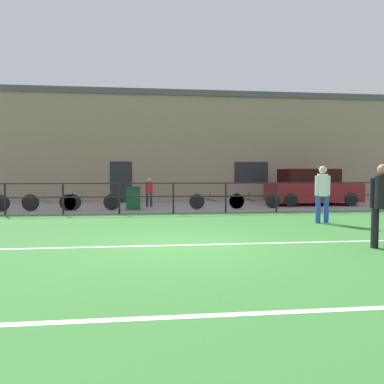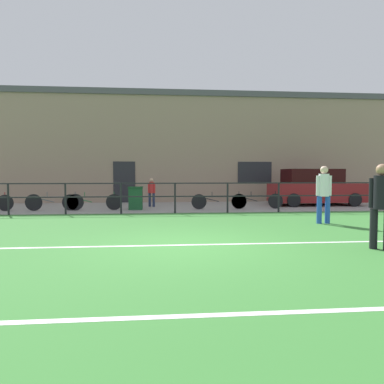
{
  "view_description": "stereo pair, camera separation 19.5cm",
  "coord_description": "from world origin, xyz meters",
  "px_view_note": "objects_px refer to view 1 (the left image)",
  "views": [
    {
      "loc": [
        -0.79,
        -7.28,
        1.49
      ],
      "look_at": [
        0.34,
        2.74,
        0.97
      ],
      "focal_mm": 33.27,
      "sensor_mm": 36.0,
      "label": 1
    },
    {
      "loc": [
        -0.6,
        -7.3,
        1.49
      ],
      "look_at": [
        0.34,
        2.74,
        0.97
      ],
      "focal_mm": 33.27,
      "sensor_mm": 36.0,
      "label": 2
    }
  ],
  "objects_px": {
    "spectator_child": "(149,191)",
    "bicycle_parked_2": "(217,201)",
    "player_goalkeeper": "(382,201)",
    "bicycle_parked_1": "(90,202)",
    "trash_bin_0": "(133,198)",
    "bicycle_parked_3": "(255,201)",
    "player_striker": "(322,191)",
    "parked_car_red": "(311,188)",
    "bicycle_parked_4": "(52,202)"
  },
  "relations": [
    {
      "from": "spectator_child",
      "to": "bicycle_parked_2",
      "type": "distance_m",
      "value": 3.12
    },
    {
      "from": "player_goalkeeper",
      "to": "bicycle_parked_1",
      "type": "height_order",
      "value": "player_goalkeeper"
    },
    {
      "from": "spectator_child",
      "to": "trash_bin_0",
      "type": "xyz_separation_m",
      "value": [
        -0.62,
        -1.21,
        -0.25
      ]
    },
    {
      "from": "bicycle_parked_1",
      "to": "bicycle_parked_3",
      "type": "xyz_separation_m",
      "value": [
        6.76,
        -0.0,
        -0.01
      ]
    },
    {
      "from": "player_goalkeeper",
      "to": "player_striker",
      "type": "height_order",
      "value": "player_striker"
    },
    {
      "from": "parked_car_red",
      "to": "trash_bin_0",
      "type": "relative_size",
      "value": 4.43
    },
    {
      "from": "player_goalkeeper",
      "to": "trash_bin_0",
      "type": "relative_size",
      "value": 1.79
    },
    {
      "from": "player_goalkeeper",
      "to": "bicycle_parked_1",
      "type": "xyz_separation_m",
      "value": [
        -6.98,
        7.97,
        -0.59
      ]
    },
    {
      "from": "parked_car_red",
      "to": "bicycle_parked_4",
      "type": "relative_size",
      "value": 1.84
    },
    {
      "from": "spectator_child",
      "to": "parked_car_red",
      "type": "bearing_deg",
      "value": -159.7
    },
    {
      "from": "parked_car_red",
      "to": "bicycle_parked_3",
      "type": "relative_size",
      "value": 1.9
    },
    {
      "from": "bicycle_parked_3",
      "to": "bicycle_parked_4",
      "type": "height_order",
      "value": "bicycle_parked_4"
    },
    {
      "from": "spectator_child",
      "to": "bicycle_parked_3",
      "type": "distance_m",
      "value": 4.63
    },
    {
      "from": "bicycle_parked_1",
      "to": "bicycle_parked_3",
      "type": "distance_m",
      "value": 6.76
    },
    {
      "from": "trash_bin_0",
      "to": "bicycle_parked_4",
      "type": "bearing_deg",
      "value": -178.08
    },
    {
      "from": "player_goalkeeper",
      "to": "bicycle_parked_3",
      "type": "relative_size",
      "value": 0.77
    },
    {
      "from": "player_striker",
      "to": "spectator_child",
      "type": "distance_m",
      "value": 7.7
    },
    {
      "from": "bicycle_parked_2",
      "to": "trash_bin_0",
      "type": "distance_m",
      "value": 3.42
    },
    {
      "from": "player_striker",
      "to": "bicycle_parked_1",
      "type": "relative_size",
      "value": 0.73
    },
    {
      "from": "player_goalkeeper",
      "to": "bicycle_parked_4",
      "type": "bearing_deg",
      "value": 3.16
    },
    {
      "from": "player_striker",
      "to": "bicycle_parked_2",
      "type": "distance_m",
      "value": 5.01
    },
    {
      "from": "bicycle_parked_4",
      "to": "bicycle_parked_2",
      "type": "bearing_deg",
      "value": -0.0
    },
    {
      "from": "player_striker",
      "to": "bicycle_parked_4",
      "type": "relative_size",
      "value": 0.76
    },
    {
      "from": "player_goalkeeper",
      "to": "trash_bin_0",
      "type": "distance_m",
      "value": 9.65
    },
    {
      "from": "trash_bin_0",
      "to": "spectator_child",
      "type": "bearing_deg",
      "value": 62.81
    },
    {
      "from": "player_goalkeeper",
      "to": "bicycle_parked_4",
      "type": "height_order",
      "value": "player_goalkeeper"
    },
    {
      "from": "bicycle_parked_2",
      "to": "bicycle_parked_4",
      "type": "distance_m",
      "value": 6.6
    },
    {
      "from": "parked_car_red",
      "to": "trash_bin_0",
      "type": "distance_m",
      "value": 8.31
    },
    {
      "from": "bicycle_parked_4",
      "to": "bicycle_parked_1",
      "type": "bearing_deg",
      "value": -0.0
    },
    {
      "from": "bicycle_parked_2",
      "to": "bicycle_parked_1",
      "type": "bearing_deg",
      "value": 180.0
    },
    {
      "from": "parked_car_red",
      "to": "bicycle_parked_2",
      "type": "height_order",
      "value": "parked_car_red"
    },
    {
      "from": "bicycle_parked_1",
      "to": "trash_bin_0",
      "type": "distance_m",
      "value": 1.73
    },
    {
      "from": "player_striker",
      "to": "trash_bin_0",
      "type": "xyz_separation_m",
      "value": [
        -5.84,
        4.45,
        -0.48
      ]
    },
    {
      "from": "spectator_child",
      "to": "trash_bin_0",
      "type": "height_order",
      "value": "spectator_child"
    },
    {
      "from": "spectator_child",
      "to": "bicycle_parked_4",
      "type": "bearing_deg",
      "value": 38.34
    },
    {
      "from": "player_goalkeeper",
      "to": "bicycle_parked_4",
      "type": "xyz_separation_m",
      "value": [
        -8.45,
        7.97,
        -0.59
      ]
    },
    {
      "from": "player_striker",
      "to": "player_goalkeeper",
      "type": "bearing_deg",
      "value": 82.04
    },
    {
      "from": "player_striker",
      "to": "spectator_child",
      "type": "relative_size",
      "value": 1.35
    },
    {
      "from": "spectator_child",
      "to": "bicycle_parked_2",
      "type": "xyz_separation_m",
      "value": [
        2.79,
        -1.32,
        -0.39
      ]
    },
    {
      "from": "player_goalkeeper",
      "to": "bicycle_parked_3",
      "type": "bearing_deg",
      "value": -41.94
    },
    {
      "from": "spectator_child",
      "to": "trash_bin_0",
      "type": "bearing_deg",
      "value": 82.03
    },
    {
      "from": "spectator_child",
      "to": "bicycle_parked_2",
      "type": "height_order",
      "value": "spectator_child"
    },
    {
      "from": "bicycle_parked_2",
      "to": "bicycle_parked_3",
      "type": "xyz_separation_m",
      "value": [
        1.63,
        -0.0,
        0.0
      ]
    },
    {
      "from": "spectator_child",
      "to": "bicycle_parked_1",
      "type": "xyz_separation_m",
      "value": [
        -2.34,
        -1.32,
        -0.38
      ]
    },
    {
      "from": "player_striker",
      "to": "bicycle_parked_4",
      "type": "xyz_separation_m",
      "value": [
        -9.02,
        4.35,
        -0.61
      ]
    },
    {
      "from": "player_goalkeeper",
      "to": "trash_bin_0",
      "type": "bearing_deg",
      "value": -10.42
    },
    {
      "from": "player_goalkeeper",
      "to": "spectator_child",
      "type": "relative_size",
      "value": 1.32
    },
    {
      "from": "bicycle_parked_4",
      "to": "trash_bin_0",
      "type": "height_order",
      "value": "trash_bin_0"
    },
    {
      "from": "bicycle_parked_1",
      "to": "bicycle_parked_4",
      "type": "distance_m",
      "value": 1.47
    },
    {
      "from": "parked_car_red",
      "to": "bicycle_parked_4",
      "type": "bearing_deg",
      "value": -172.67
    }
  ]
}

